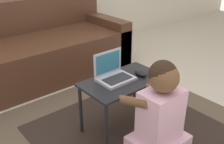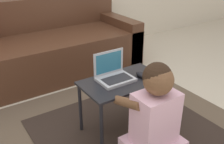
{
  "view_description": "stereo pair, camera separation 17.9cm",
  "coord_description": "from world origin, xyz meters",
  "px_view_note": "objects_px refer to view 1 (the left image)",
  "views": [
    {
      "loc": [
        -0.98,
        -1.17,
        1.24
      ],
      "look_at": [
        0.06,
        0.07,
        0.46
      ],
      "focal_mm": 42.0,
      "sensor_mm": 36.0,
      "label": 1
    },
    {
      "loc": [
        -0.84,
        -1.28,
        1.24
      ],
      "look_at": [
        0.06,
        0.07,
        0.46
      ],
      "focal_mm": 42.0,
      "sensor_mm": 36.0,
      "label": 2
    }
  ],
  "objects_px": {
    "computer_mouse": "(141,73)",
    "person_seated": "(159,119)",
    "laptop_desk": "(123,86)",
    "laptop": "(114,75)",
    "couch": "(30,52)"
  },
  "relations": [
    {
      "from": "laptop_desk",
      "to": "computer_mouse",
      "type": "height_order",
      "value": "computer_mouse"
    },
    {
      "from": "laptop_desk",
      "to": "person_seated",
      "type": "xyz_separation_m",
      "value": [
        -0.04,
        -0.37,
        -0.05
      ]
    },
    {
      "from": "computer_mouse",
      "to": "laptop",
      "type": "bearing_deg",
      "value": 157.81
    },
    {
      "from": "laptop_desk",
      "to": "computer_mouse",
      "type": "relative_size",
      "value": 5.26
    },
    {
      "from": "couch",
      "to": "laptop_desk",
      "type": "height_order",
      "value": "couch"
    },
    {
      "from": "laptop",
      "to": "person_seated",
      "type": "height_order",
      "value": "person_seated"
    },
    {
      "from": "couch",
      "to": "person_seated",
      "type": "bearing_deg",
      "value": -86.76
    },
    {
      "from": "couch",
      "to": "laptop_desk",
      "type": "bearing_deg",
      "value": -84.02
    },
    {
      "from": "laptop",
      "to": "computer_mouse",
      "type": "relative_size",
      "value": 2.16
    },
    {
      "from": "computer_mouse",
      "to": "person_seated",
      "type": "height_order",
      "value": "person_seated"
    },
    {
      "from": "computer_mouse",
      "to": "person_seated",
      "type": "distance_m",
      "value": 0.41
    },
    {
      "from": "laptop_desk",
      "to": "person_seated",
      "type": "relative_size",
      "value": 0.86
    },
    {
      "from": "computer_mouse",
      "to": "person_seated",
      "type": "relative_size",
      "value": 0.16
    },
    {
      "from": "laptop_desk",
      "to": "person_seated",
      "type": "height_order",
      "value": "person_seated"
    },
    {
      "from": "laptop",
      "to": "person_seated",
      "type": "xyz_separation_m",
      "value": [
        0.01,
        -0.42,
        -0.14
      ]
    }
  ]
}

